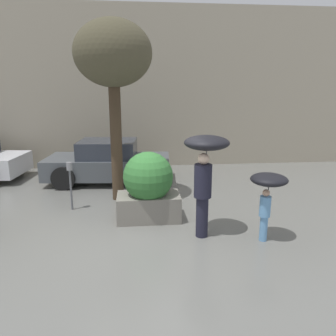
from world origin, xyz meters
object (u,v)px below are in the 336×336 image
Objects in this scene: parked_car_near at (108,163)px; street_tree at (113,57)px; parking_meter at (70,176)px; person_child at (268,187)px; person_adult at (205,162)px; planter_box at (148,186)px.

street_tree is (0.39, -1.80, 3.13)m from parked_car_near.
street_tree is 3.83× the size of parking_meter.
parking_meter is at bearing -147.46° from street_tree.
street_tree reaches higher than person_child.
person_adult is 4.94m from parked_car_near.
person_adult is 1.52× the size of person_child.
planter_box reaches higher than parking_meter.
parking_meter is at bearing 168.55° from parked_car_near.
planter_box is 0.39× the size of parked_car_near.
parking_meter is (-4.22, 2.12, -0.23)m from person_child.
street_tree reaches higher than person_adult.
parked_car_near reaches higher than parking_meter.
parked_car_near is at bearing 102.10° from street_tree.
planter_box is 1.66m from person_adult.
street_tree is at bearing 69.81° from person_adult.
planter_box reaches higher than parked_car_near.
street_tree reaches higher than planter_box.
street_tree is at bearing 117.15° from planter_box.
planter_box is 3.43m from street_tree.
person_child is at bearing -42.51° from street_tree.
street_tree is at bearing 92.55° from person_child.
person_child is at bearing -73.96° from person_adult.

